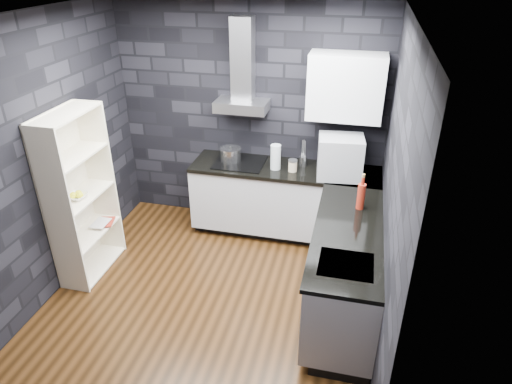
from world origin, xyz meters
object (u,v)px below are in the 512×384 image
at_px(bookshelf, 81,197).
at_px(fruit_bowl, 77,196).
at_px(red_bottle, 361,196).
at_px(appliance_garage, 340,158).
at_px(storage_jar, 293,166).
at_px(pot, 231,155).
at_px(utensil_crock, 303,161).
at_px(glass_vase, 276,157).

xyz_separation_m(bookshelf, fruit_bowl, (0.00, -0.06, 0.04)).
relative_size(red_bottle, fruit_bowl, 1.29).
bearing_deg(appliance_garage, storage_jar, 172.23).
distance_m(pot, utensil_crock, 0.86).
bearing_deg(utensil_crock, storage_jar, -117.97).
bearing_deg(pot, bookshelf, -136.12).
distance_m(pot, bookshelf, 1.74).
bearing_deg(appliance_garage, bookshelf, -163.04).
bearing_deg(appliance_garage, fruit_bowl, -161.97).
bearing_deg(bookshelf, pot, 49.62).
relative_size(glass_vase, red_bottle, 1.10).
relative_size(utensil_crock, red_bottle, 0.44).
xyz_separation_m(glass_vase, appliance_garage, (0.72, -0.03, 0.08)).
bearing_deg(bookshelf, red_bottle, 14.31).
relative_size(red_bottle, bookshelf, 0.15).
bearing_deg(glass_vase, pot, 172.04).
bearing_deg(utensil_crock, bookshelf, -148.70).
bearing_deg(fruit_bowl, storage_jar, 30.01).
xyz_separation_m(glass_vase, storage_jar, (0.20, -0.02, -0.08)).
distance_m(appliance_garage, bookshelf, 2.77).
xyz_separation_m(utensil_crock, appliance_garage, (0.43, -0.19, 0.17)).
bearing_deg(red_bottle, pot, 153.06).
distance_m(glass_vase, appliance_garage, 0.73).
xyz_separation_m(red_bottle, bookshelf, (-2.79, -0.42, -0.13)).
bearing_deg(fruit_bowl, bookshelf, 90.00).
height_order(glass_vase, utensil_crock, glass_vase).
distance_m(bookshelf, fruit_bowl, 0.07).
distance_m(storage_jar, appliance_garage, 0.55).
bearing_deg(pot, red_bottle, -26.94).
distance_m(glass_vase, utensil_crock, 0.35).
height_order(storage_jar, appliance_garage, appliance_garage).
distance_m(pot, glass_vase, 0.57).
xyz_separation_m(utensil_crock, red_bottle, (0.69, -0.86, 0.07)).
distance_m(pot, red_bottle, 1.73).
relative_size(glass_vase, utensil_crock, 2.51).
distance_m(storage_jar, red_bottle, 1.04).
xyz_separation_m(red_bottle, fruit_bowl, (-2.79, -0.48, -0.09)).
xyz_separation_m(appliance_garage, red_bottle, (0.26, -0.67, -0.09)).
relative_size(glass_vase, storage_jar, 2.38).
xyz_separation_m(pot, fruit_bowl, (-1.25, -1.26, -0.05)).
distance_m(pot, fruit_bowl, 1.78).
relative_size(utensil_crock, bookshelf, 0.06).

